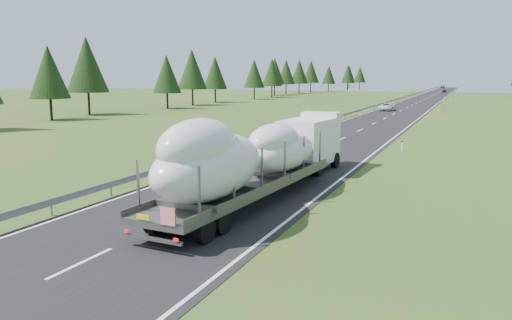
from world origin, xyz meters
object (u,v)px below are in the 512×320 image
at_px(distant_van, 387,107).
at_px(distant_car_dark, 444,91).
at_px(distant_car_blue, 443,87).
at_px(boat_truck, 260,154).
at_px(highway_sign, 444,102).

relative_size(distant_van, distant_car_dark, 1.35).
bearing_deg(distant_car_blue, boat_truck, -83.25).
bearing_deg(boat_truck, distant_car_blue, 91.05).
distance_m(highway_sign, boat_truck, 69.75).
relative_size(boat_truck, distant_van, 3.95).
bearing_deg(distant_car_dark, highway_sign, -88.65).
bearing_deg(distant_car_dark, distant_car_blue, 91.93).
xyz_separation_m(highway_sign, distant_car_dark, (-5.49, 116.94, -1.17)).
bearing_deg(distant_car_blue, distant_car_dark, -81.05).
distance_m(highway_sign, distant_car_blue, 199.18).
relative_size(distant_car_dark, distant_car_blue, 0.87).
relative_size(distant_van, distant_car_blue, 1.18).
xyz_separation_m(boat_truck, distant_car_dark, (-0.27, 186.48, -1.66)).
xyz_separation_m(highway_sign, distant_van, (-9.59, 0.27, -1.11)).
bearing_deg(boat_truck, distant_car_dark, 90.08).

